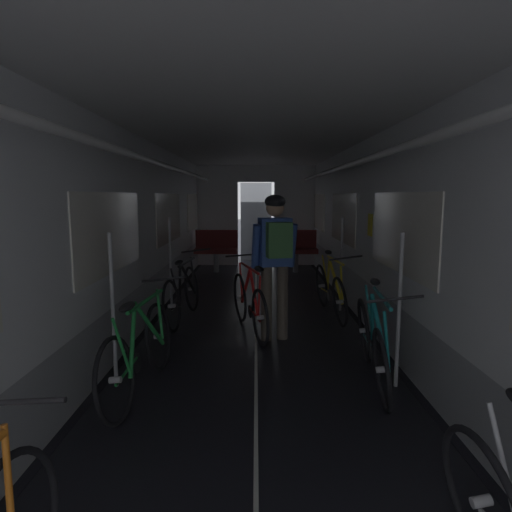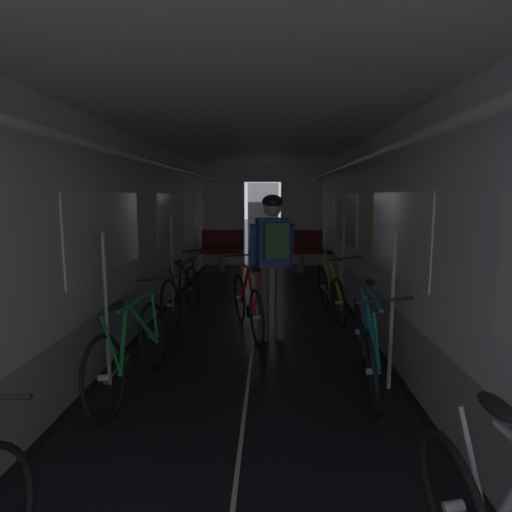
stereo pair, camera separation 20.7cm
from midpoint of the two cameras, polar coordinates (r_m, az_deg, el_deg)
train_car_shell at (r=5.20m, az=0.88°, el=7.79°), size 3.14×12.34×2.57m
bench_seat_far_left at (r=9.80m, az=-3.92°, el=1.24°), size 0.98×0.51×0.95m
bench_seat_far_right at (r=9.78m, az=6.63°, el=1.20°), size 0.98×0.51×0.95m
bicycle_yellow at (r=6.25m, az=10.85°, el=-4.49°), size 0.45×1.69×0.95m
bicycle_green at (r=3.99m, az=-14.65°, el=-11.84°), size 0.48×1.69×0.95m
bicycle_black at (r=6.06m, az=-8.71°, el=-4.84°), size 0.49×1.69×0.96m
bicycle_teal at (r=4.15m, az=15.76°, el=-11.11°), size 0.44×1.69×0.96m
person_cyclist_aisle at (r=5.02m, az=3.40°, el=0.60°), size 0.56×0.45×1.73m
bicycle_red_in_aisle at (r=5.42m, az=-0.02°, el=-6.25°), size 0.58×1.65×0.94m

